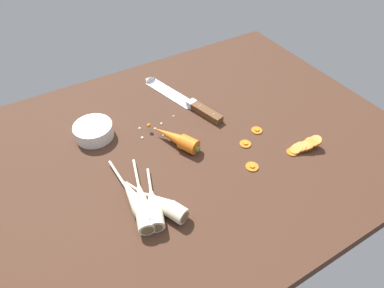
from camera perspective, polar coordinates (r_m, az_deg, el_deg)
The scene contains 13 objects.
ground_plane at distance 97.36cm, azimuth -0.60°, elevation -0.77°, with size 120.00×90.00×4.00cm, color #42281C.
chefs_knife at distance 111.60cm, azimuth -2.20°, elevation 7.81°, with size 12.11×34.42×4.18cm.
whole_carrot at distance 94.46cm, azimuth -2.60°, elevation 0.91°, with size 9.78×16.68×4.20cm.
parsnip_front at distance 80.76cm, azimuth -8.30°, elevation -9.88°, with size 8.34×22.19×4.00cm.
parsnip_mid_left at distance 80.08cm, azimuth -4.67°, elevation -10.06°, with size 9.36×17.68×4.00cm.
parsnip_mid_right at distance 80.08cm, azimuth -6.50°, elevation -10.27°, with size 8.23×17.95×4.00cm.
parsnip_back at distance 81.59cm, azimuth -9.43°, elevation -9.30°, with size 4.42×23.37×4.00cm.
carrot_slice_stack at distance 98.36cm, azimuth 18.29°, elevation -0.27°, with size 10.08×4.44×3.62cm.
carrot_slice_stray_near at distance 96.61cm, azimuth 8.91°, elevation 0.08°, with size 3.19×3.19×0.70cm.
carrot_slice_stray_mid at distance 90.86cm, azimuth 10.01°, elevation -3.69°, with size 3.39×3.39×0.70cm.
carrot_slice_stray_far at distance 101.38cm, azimuth 10.79°, elevation 2.31°, with size 3.19×3.19×0.70cm.
prep_bowl at distance 100.72cm, azimuth -16.13°, elevation 2.18°, with size 11.00×11.00×4.00cm.
mince_crumbs at distance 100.39cm, azimuth -5.04°, elevation 2.59°, with size 23.09×9.79×0.90cm.
Camera 1 is at (-34.39, -59.68, 66.80)cm, focal length 31.91 mm.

